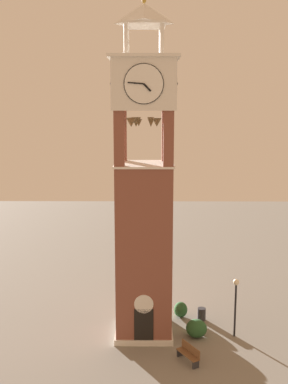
# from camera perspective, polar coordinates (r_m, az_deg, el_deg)

# --- Properties ---
(ground) EXTENTS (80.00, 80.00, 0.00)m
(ground) POSITION_cam_1_polar(r_m,az_deg,el_deg) (29.71, 0.00, -16.77)
(ground) COLOR gray
(clock_tower) EXTENTS (3.81, 3.81, 19.27)m
(clock_tower) POSITION_cam_1_polar(r_m,az_deg,el_deg) (27.00, -0.00, -1.41)
(clock_tower) COLOR brown
(clock_tower) RESTS_ON ground
(park_bench) EXTENTS (1.20, 1.60, 0.95)m
(park_bench) POSITION_cam_1_polar(r_m,az_deg,el_deg) (26.65, 5.49, -19.05)
(park_bench) COLOR brown
(park_bench) RESTS_ON ground
(lamp_post) EXTENTS (0.36, 0.36, 3.59)m
(lamp_post) POSITION_cam_1_polar(r_m,az_deg,el_deg) (28.73, 11.15, -12.43)
(lamp_post) COLOR black
(lamp_post) RESTS_ON ground
(trash_bin) EXTENTS (0.52, 0.52, 0.80)m
(trash_bin) POSITION_cam_1_polar(r_m,az_deg,el_deg) (31.26, 7.05, -14.59)
(trash_bin) COLOR #2D2D33
(trash_bin) RESTS_ON ground
(shrub_near_entry) EXTENTS (0.88, 0.88, 1.00)m
(shrub_near_entry) POSITION_cam_1_polar(r_m,az_deg,el_deg) (31.51, 4.51, -14.13)
(shrub_near_entry) COLOR #28562D
(shrub_near_entry) RESTS_ON ground
(shrub_left_of_tower) EXTENTS (1.26, 1.26, 1.05)m
(shrub_left_of_tower) POSITION_cam_1_polar(r_m,az_deg,el_deg) (29.17, 6.43, -16.23)
(shrub_left_of_tower) COLOR #28562D
(shrub_left_of_tower) RESTS_ON ground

